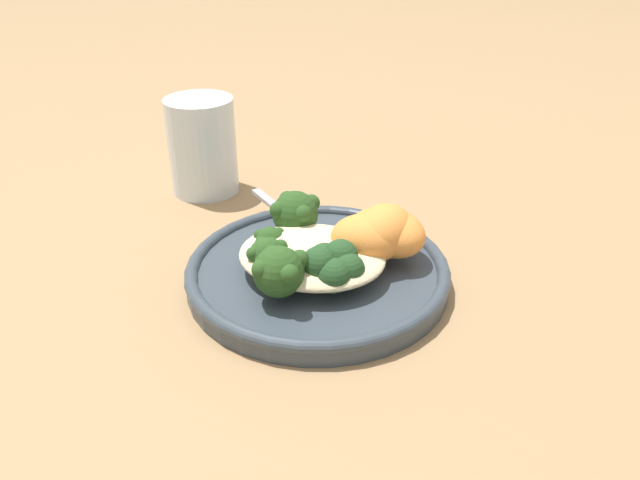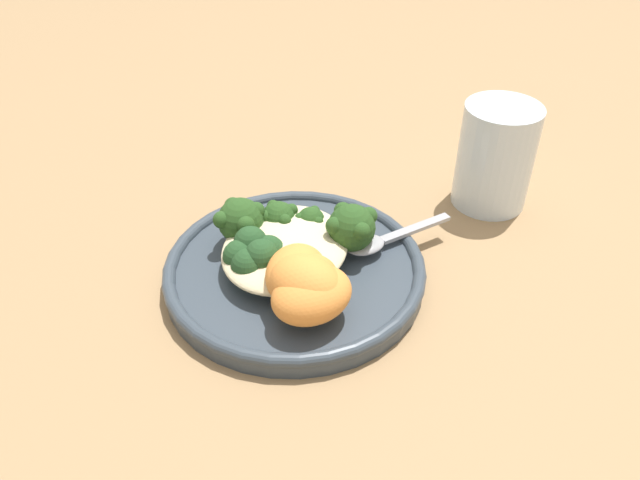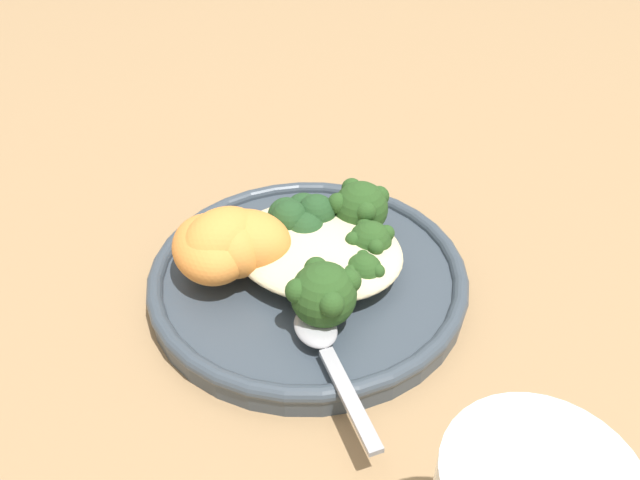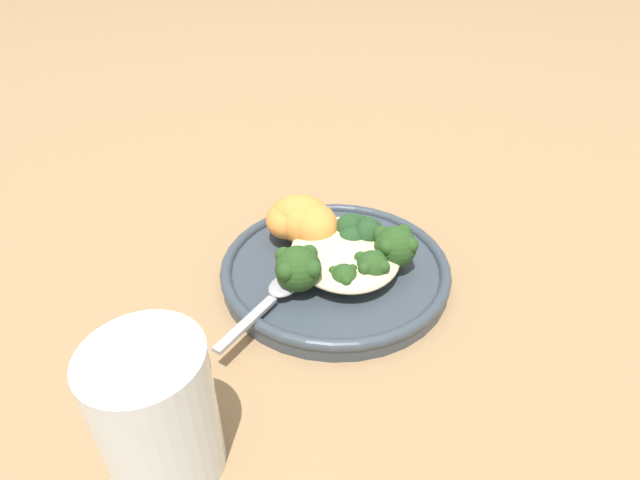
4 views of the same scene
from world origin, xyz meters
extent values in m
plane|color=#9E7A51|center=(0.00, 0.00, 0.00)|extent=(4.00, 4.00, 0.00)
cylinder|color=#38424C|center=(0.01, 0.02, 0.01)|extent=(0.23, 0.23, 0.02)
torus|color=#38424C|center=(0.01, 0.02, 0.02)|extent=(0.24, 0.24, 0.01)
ellipsoid|color=beige|center=(0.01, 0.01, 0.03)|extent=(0.13, 0.11, 0.02)
ellipsoid|color=#9EBC66|center=(0.01, 0.03, 0.03)|extent=(0.08, 0.08, 0.02)
sphere|color=#284C1E|center=(-0.02, 0.06, 0.04)|extent=(0.04, 0.04, 0.04)
sphere|color=#284C1E|center=(-0.01, 0.07, 0.05)|extent=(0.02, 0.02, 0.02)
sphere|color=#284C1E|center=(-0.03, 0.07, 0.05)|extent=(0.02, 0.02, 0.02)
sphere|color=#284C1E|center=(-0.03, 0.05, 0.05)|extent=(0.02, 0.02, 0.02)
sphere|color=#284C1E|center=(-0.01, 0.05, 0.05)|extent=(0.02, 0.02, 0.02)
ellipsoid|color=#9EBC66|center=(0.00, 0.02, 0.03)|extent=(0.06, 0.02, 0.01)
sphere|color=#284C1E|center=(-0.03, 0.02, 0.04)|extent=(0.03, 0.03, 0.03)
sphere|color=#284C1E|center=(-0.03, 0.03, 0.04)|extent=(0.01, 0.01, 0.01)
sphere|color=#284C1E|center=(-0.04, 0.02, 0.04)|extent=(0.01, 0.01, 0.01)
sphere|color=#284C1E|center=(-0.03, 0.01, 0.04)|extent=(0.01, 0.01, 0.01)
ellipsoid|color=#9EBC66|center=(0.01, 0.01, 0.03)|extent=(0.07, 0.05, 0.01)
sphere|color=#284C1E|center=(-0.02, -0.01, 0.04)|extent=(0.03, 0.03, 0.03)
sphere|color=#284C1E|center=(-0.01, 0.00, 0.04)|extent=(0.01, 0.01, 0.01)
sphere|color=#284C1E|center=(-0.03, 0.00, 0.04)|extent=(0.01, 0.01, 0.01)
sphere|color=#284C1E|center=(-0.03, -0.02, 0.04)|extent=(0.01, 0.01, 0.01)
sphere|color=#284C1E|center=(-0.01, -0.02, 0.04)|extent=(0.01, 0.01, 0.01)
ellipsoid|color=#9EBC66|center=(0.02, 0.00, 0.03)|extent=(0.05, 0.08, 0.02)
sphere|color=#284C1E|center=(0.00, -0.04, 0.04)|extent=(0.04, 0.04, 0.04)
sphere|color=#284C1E|center=(0.01, -0.03, 0.05)|extent=(0.02, 0.02, 0.02)
sphere|color=#284C1E|center=(-0.01, -0.03, 0.05)|extent=(0.02, 0.02, 0.02)
sphere|color=#284C1E|center=(-0.01, -0.05, 0.05)|extent=(0.02, 0.02, 0.02)
sphere|color=#284C1E|center=(0.01, -0.05, 0.05)|extent=(0.02, 0.02, 0.02)
ellipsoid|color=orange|center=(0.07, 0.05, 0.05)|extent=(0.07, 0.07, 0.05)
ellipsoid|color=orange|center=(0.07, 0.06, 0.04)|extent=(0.09, 0.08, 0.04)
ellipsoid|color=orange|center=(0.05, 0.04, 0.04)|extent=(0.07, 0.06, 0.04)
ellipsoid|color=orange|center=(0.06, 0.05, 0.04)|extent=(0.07, 0.07, 0.04)
sphere|color=#234723|center=(0.05, -0.01, 0.04)|extent=(0.03, 0.03, 0.03)
sphere|color=#234723|center=(0.04, 0.00, 0.04)|extent=(0.03, 0.03, 0.03)
sphere|color=#234723|center=(0.03, 0.00, 0.04)|extent=(0.03, 0.03, 0.03)
sphere|color=#234723|center=(0.03, -0.02, 0.04)|extent=(0.03, 0.03, 0.03)
sphere|color=#234723|center=(0.04, -0.02, 0.04)|extent=(0.03, 0.03, 0.03)
cube|color=#A3A3A8|center=(-0.07, 0.11, 0.02)|extent=(0.06, 0.06, 0.00)
ellipsoid|color=#A3A3A8|center=(-0.02, 0.07, 0.03)|extent=(0.05, 0.04, 0.01)
camera|label=1|loc=(0.16, -0.43, 0.31)|focal=35.00mm
camera|label=2|loc=(0.41, 0.18, 0.38)|focal=35.00mm
camera|label=3|loc=(-0.16, 0.32, 0.32)|focal=35.00mm
camera|label=4|loc=(-0.39, 0.10, 0.33)|focal=28.00mm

